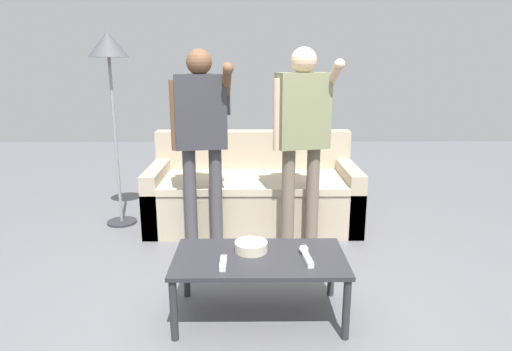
{
  "coord_description": "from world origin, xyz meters",
  "views": [
    {
      "loc": [
        0.01,
        -2.53,
        1.52
      ],
      "look_at": [
        0.03,
        0.41,
        0.76
      ],
      "focal_mm": 31.16,
      "sensor_mm": 36.0,
      "label": 1
    }
  ],
  "objects_px": {
    "couch": "(253,193)",
    "coffee_table": "(260,263)",
    "game_remote_nunchuk": "(304,249)",
    "player_right": "(302,126)",
    "game_remote_wand_near": "(223,263)",
    "snack_bowl": "(250,247)",
    "game_remote_wand_far": "(308,260)",
    "player_left": "(201,127)",
    "floor_lamp": "(109,58)"
  },
  "relations": [
    {
      "from": "game_remote_wand_near",
      "to": "game_remote_wand_far",
      "type": "distance_m",
      "value": 0.49
    },
    {
      "from": "snack_bowl",
      "to": "player_left",
      "type": "bearing_deg",
      "value": 111.51
    },
    {
      "from": "game_remote_nunchuk",
      "to": "player_right",
      "type": "bearing_deg",
      "value": 85.12
    },
    {
      "from": "couch",
      "to": "coffee_table",
      "type": "height_order",
      "value": "couch"
    },
    {
      "from": "coffee_table",
      "to": "game_remote_nunchuk",
      "type": "height_order",
      "value": "game_remote_nunchuk"
    },
    {
      "from": "snack_bowl",
      "to": "player_right",
      "type": "xyz_separation_m",
      "value": [
        0.41,
        0.97,
        0.6
      ]
    },
    {
      "from": "couch",
      "to": "player_right",
      "type": "bearing_deg",
      "value": -57.62
    },
    {
      "from": "game_remote_wand_far",
      "to": "game_remote_wand_near",
      "type": "bearing_deg",
      "value": -175.57
    },
    {
      "from": "player_left",
      "to": "game_remote_wand_near",
      "type": "distance_m",
      "value": 1.36
    },
    {
      "from": "player_right",
      "to": "game_remote_wand_far",
      "type": "xyz_separation_m",
      "value": [
        -0.08,
        -1.13,
        -0.61
      ]
    },
    {
      "from": "snack_bowl",
      "to": "game_remote_wand_near",
      "type": "bearing_deg",
      "value": -128.06
    },
    {
      "from": "game_remote_wand_near",
      "to": "game_remote_nunchuk",
      "type": "bearing_deg",
      "value": 19.41
    },
    {
      "from": "player_left",
      "to": "snack_bowl",
      "type": "bearing_deg",
      "value": -68.49
    },
    {
      "from": "snack_bowl",
      "to": "game_remote_nunchuk",
      "type": "height_order",
      "value": "snack_bowl"
    },
    {
      "from": "coffee_table",
      "to": "player_right",
      "type": "distance_m",
      "value": 1.29
    },
    {
      "from": "player_right",
      "to": "game_remote_wand_near",
      "type": "distance_m",
      "value": 1.43
    },
    {
      "from": "coffee_table",
      "to": "player_left",
      "type": "distance_m",
      "value": 1.34
    },
    {
      "from": "player_right",
      "to": "game_remote_wand_near",
      "type": "relative_size",
      "value": 10.11
    },
    {
      "from": "couch",
      "to": "coffee_table",
      "type": "relative_size",
      "value": 1.89
    },
    {
      "from": "game_remote_nunchuk",
      "to": "game_remote_wand_far",
      "type": "bearing_deg",
      "value": -85.85
    },
    {
      "from": "game_remote_nunchuk",
      "to": "game_remote_wand_near",
      "type": "bearing_deg",
      "value": -160.59
    },
    {
      "from": "snack_bowl",
      "to": "floor_lamp",
      "type": "relative_size",
      "value": 0.11
    },
    {
      "from": "snack_bowl",
      "to": "game_remote_nunchuk",
      "type": "distance_m",
      "value": 0.32
    },
    {
      "from": "player_left",
      "to": "game_remote_wand_near",
      "type": "bearing_deg",
      "value": -78.66
    },
    {
      "from": "snack_bowl",
      "to": "floor_lamp",
      "type": "xyz_separation_m",
      "value": [
        -1.25,
        1.55,
        1.12
      ]
    },
    {
      "from": "floor_lamp",
      "to": "player_left",
      "type": "relative_size",
      "value": 1.1
    },
    {
      "from": "game_remote_nunchuk",
      "to": "game_remote_wand_far",
      "type": "xyz_separation_m",
      "value": [
        0.01,
        -0.13,
        -0.01
      ]
    },
    {
      "from": "snack_bowl",
      "to": "couch",
      "type": "bearing_deg",
      "value": 89.25
    },
    {
      "from": "game_remote_nunchuk",
      "to": "player_right",
      "type": "height_order",
      "value": "player_right"
    },
    {
      "from": "game_remote_nunchuk",
      "to": "game_remote_wand_near",
      "type": "relative_size",
      "value": 0.55
    },
    {
      "from": "coffee_table",
      "to": "player_right",
      "type": "height_order",
      "value": "player_right"
    },
    {
      "from": "snack_bowl",
      "to": "floor_lamp",
      "type": "height_order",
      "value": "floor_lamp"
    },
    {
      "from": "couch",
      "to": "player_left",
      "type": "distance_m",
      "value": 1.02
    },
    {
      "from": "floor_lamp",
      "to": "game_remote_wand_far",
      "type": "distance_m",
      "value": 2.59
    },
    {
      "from": "player_left",
      "to": "game_remote_wand_far",
      "type": "xyz_separation_m",
      "value": [
        0.73,
        -1.16,
        -0.61
      ]
    },
    {
      "from": "player_right",
      "to": "player_left",
      "type": "xyz_separation_m",
      "value": [
        -0.8,
        0.03,
        -0.01
      ]
    },
    {
      "from": "snack_bowl",
      "to": "player_left",
      "type": "height_order",
      "value": "player_left"
    },
    {
      "from": "player_right",
      "to": "game_remote_wand_far",
      "type": "distance_m",
      "value": 1.29
    },
    {
      "from": "floor_lamp",
      "to": "couch",
      "type": "bearing_deg",
      "value": 1.32
    },
    {
      "from": "couch",
      "to": "coffee_table",
      "type": "xyz_separation_m",
      "value": [
        0.03,
        -1.66,
        0.06
      ]
    },
    {
      "from": "player_left",
      "to": "game_remote_wand_far",
      "type": "relative_size",
      "value": 9.82
    },
    {
      "from": "couch",
      "to": "snack_bowl",
      "type": "relative_size",
      "value": 9.64
    },
    {
      "from": "couch",
      "to": "game_remote_nunchuk",
      "type": "relative_size",
      "value": 21.99
    },
    {
      "from": "coffee_table",
      "to": "snack_bowl",
      "type": "bearing_deg",
      "value": 125.94
    },
    {
      "from": "game_remote_nunchuk",
      "to": "game_remote_wand_far",
      "type": "relative_size",
      "value": 0.54
    },
    {
      "from": "game_remote_wand_far",
      "to": "snack_bowl",
      "type": "bearing_deg",
      "value": 154.44
    },
    {
      "from": "game_remote_nunchuk",
      "to": "snack_bowl",
      "type": "bearing_deg",
      "value": 174.93
    },
    {
      "from": "player_left",
      "to": "coffee_table",
      "type": "bearing_deg",
      "value": -67.35
    },
    {
      "from": "coffee_table",
      "to": "game_remote_wand_near",
      "type": "distance_m",
      "value": 0.25
    },
    {
      "from": "snack_bowl",
      "to": "player_right",
      "type": "relative_size",
      "value": 0.12
    }
  ]
}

